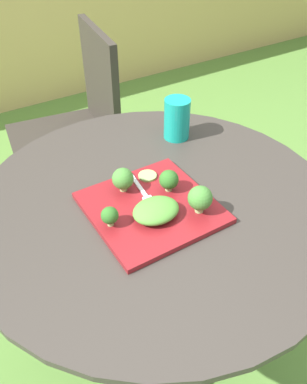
{
  "coord_description": "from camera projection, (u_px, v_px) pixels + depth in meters",
  "views": [
    {
      "loc": [
        -0.41,
        -0.65,
        1.4
      ],
      "look_at": [
        -0.02,
        -0.01,
        0.78
      ],
      "focal_mm": 37.31,
      "sensor_mm": 36.0,
      "label": 1
    }
  ],
  "objects": [
    {
      "name": "ground_plane",
      "position": [
        155.0,
        350.0,
        1.48
      ],
      "size": [
        12.0,
        12.0,
        0.0
      ],
      "primitive_type": "plane",
      "color": "#568438"
    },
    {
      "name": "patio_table",
      "position": [
        155.0,
        264.0,
        1.18
      ],
      "size": [
        0.94,
        0.94,
        0.74
      ],
      "color": "#38332D",
      "rests_on": "ground_plane"
    },
    {
      "name": "patio_chair",
      "position": [
        80.0,
        118.0,
        1.77
      ],
      "size": [
        0.5,
        0.5,
        0.9
      ],
      "color": "#332D28",
      "rests_on": "ground_plane"
    },
    {
      "name": "salad_plate",
      "position": [
        151.0,
        207.0,
        0.98
      ],
      "size": [
        0.29,
        0.29,
        0.01
      ],
      "primitive_type": "cube",
      "color": "maroon",
      "rests_on": "patio_table"
    },
    {
      "name": "drinking_glass",
      "position": [
        177.0,
        121.0,
        1.21
      ],
      "size": [
        0.08,
        0.08,
        0.13
      ],
      "color": "#149989",
      "rests_on": "patio_table"
    },
    {
      "name": "fork",
      "position": [
        144.0,
        193.0,
        1.01
      ],
      "size": [
        0.03,
        0.15,
        0.0
      ],
      "color": "silver",
      "rests_on": "salad_plate"
    },
    {
      "name": "lettuce_mound",
      "position": [
        156.0,
        210.0,
        0.93
      ],
      "size": [
        0.11,
        0.09,
        0.04
      ],
      "primitive_type": "ellipsoid",
      "color": "#519338",
      "rests_on": "salad_plate"
    },
    {
      "name": "broccoli_floret_0",
      "position": [
        123.0,
        179.0,
        1.0
      ],
      "size": [
        0.06,
        0.06,
        0.06
      ],
      "color": "#99B770",
      "rests_on": "salad_plate"
    },
    {
      "name": "broccoli_floret_1",
      "position": [
        110.0,
        216.0,
        0.9
      ],
      "size": [
        0.04,
        0.04,
        0.05
      ],
      "color": "#99B770",
      "rests_on": "salad_plate"
    },
    {
      "name": "broccoli_floret_2",
      "position": [
        168.0,
        179.0,
        1.0
      ],
      "size": [
        0.05,
        0.05,
        0.06
      ],
      "color": "#99B770",
      "rests_on": "salad_plate"
    },
    {
      "name": "broccoli_floret_3",
      "position": [
        200.0,
        198.0,
        0.93
      ],
      "size": [
        0.06,
        0.06,
        0.07
      ],
      "color": "#99B770",
      "rests_on": "salad_plate"
    },
    {
      "name": "cucumber_slice_0",
      "position": [
        147.0,
        176.0,
        1.06
      ],
      "size": [
        0.05,
        0.05,
        0.01
      ],
      "primitive_type": "cylinder",
      "color": "#8EB766",
      "rests_on": "salad_plate"
    }
  ]
}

